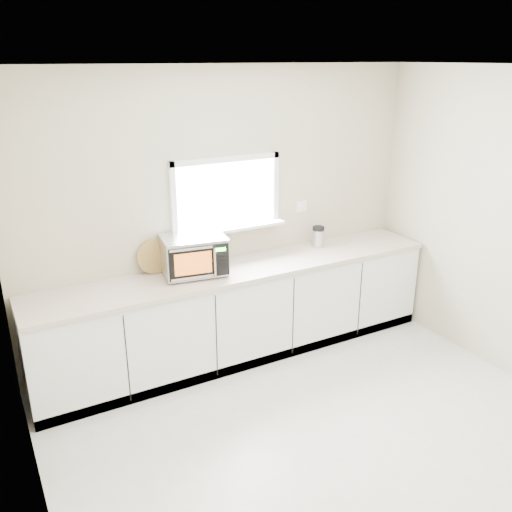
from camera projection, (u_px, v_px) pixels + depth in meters
ground at (348, 458)px, 3.95m from camera, size 4.00×4.00×0.00m
back_wall at (226, 213)px, 5.12m from camera, size 4.00×0.17×2.70m
cabinets at (241, 313)px, 5.19m from camera, size 3.92×0.60×0.88m
countertop at (241, 269)px, 5.03m from camera, size 3.92×0.64×0.04m
microwave at (194, 254)px, 4.80m from camera, size 0.61×0.52×0.35m
knife_block at (217, 260)px, 4.85m from camera, size 0.13×0.21×0.28m
cutting_board at (154, 256)px, 4.83m from camera, size 0.31×0.08×0.31m
coffee_grinder at (318, 236)px, 5.53m from camera, size 0.15×0.15×0.22m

